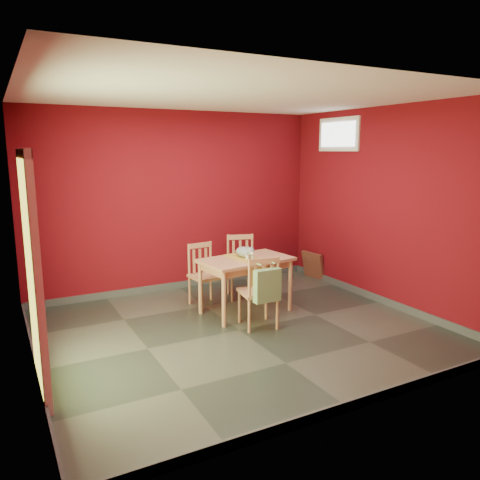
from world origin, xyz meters
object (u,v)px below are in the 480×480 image
chair_far_left (205,274)px  cat (244,250)px  chair_near (259,291)px  dining_table (246,265)px  tote_bag (267,285)px  picture_frame (313,265)px  chair_far_right (242,266)px

chair_far_left → cat: bearing=-52.4°
chair_near → cat: bearing=78.0°
dining_table → tote_bag: bearing=-100.1°
cat → picture_frame: cat is taller
chair_near → tote_bag: size_ratio=1.97×
dining_table → chair_far_left: bearing=122.3°
dining_table → cat: bearing=75.8°
dining_table → chair_near: bearing=-101.7°
dining_table → cat: size_ratio=3.30×
chair_near → tote_bag: chair_near is taller
tote_bag → picture_frame: 2.61m
chair_far_left → chair_near: bearing=-78.0°
tote_bag → chair_near: bearing=84.2°
chair_far_left → dining_table: bearing=-57.7°
chair_far_left → picture_frame: chair_far_left is taller
chair_near → cat: cat is taller
tote_bag → cat: cat is taller
dining_table → picture_frame: dining_table is taller
chair_far_right → cat: 0.71m
cat → chair_near: bearing=-100.8°
chair_far_right → chair_near: bearing=-108.4°
cat → picture_frame: bearing=27.2°
picture_frame → tote_bag: bearing=-138.8°
chair_far_right → cat: (-0.26, -0.55, 0.36)m
chair_far_left → tote_bag: 1.33m
chair_near → dining_table: bearing=78.3°
chair_far_left → tote_bag: (0.21, -1.31, 0.15)m
chair_far_left → chair_near: 1.12m
tote_bag → chair_far_left: bearing=99.1°
chair_far_left → chair_far_right: bearing=7.2°
chair_near → chair_far_left: bearing=102.0°
tote_bag → picture_frame: (1.94, 1.71, -0.36)m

